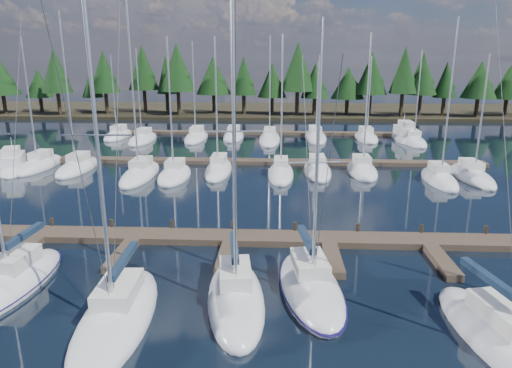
# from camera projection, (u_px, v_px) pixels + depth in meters

# --- Properties ---
(ground) EXTENTS (260.00, 260.00, 0.00)m
(ground) POSITION_uv_depth(u_px,v_px,m) (245.00, 188.00, 40.23)
(ground) COLOR black
(ground) RESTS_ON ground
(far_shore) EXTENTS (220.00, 30.00, 0.60)m
(far_shore) POSITION_uv_depth(u_px,v_px,m) (266.00, 111.00, 97.93)
(far_shore) COLOR #2A2517
(far_shore) RESTS_ON ground
(main_dock) EXTENTS (44.00, 6.13, 0.90)m
(main_dock) POSITION_uv_depth(u_px,v_px,m) (230.00, 241.00, 28.00)
(main_dock) COLOR #4C3D2F
(main_dock) RESTS_ON ground
(back_docks) EXTENTS (50.00, 21.80, 0.40)m
(back_docks) POSITION_uv_depth(u_px,v_px,m) (256.00, 145.00, 59.03)
(back_docks) COLOR #4C3D2F
(back_docks) RESTS_ON ground
(front_sailboat_1) EXTENTS (3.05, 8.17, 14.18)m
(front_sailboat_1) POSITION_uv_depth(u_px,v_px,m) (14.00, 281.00, 22.77)
(front_sailboat_1) COLOR silver
(front_sailboat_1) RESTS_ON ground
(front_sailboat_2) EXTENTS (3.29, 8.93, 15.00)m
(front_sailboat_2) POSITION_uv_depth(u_px,v_px,m) (117.00, 316.00, 19.70)
(front_sailboat_2) COLOR silver
(front_sailboat_2) RESTS_ON ground
(front_sailboat_3) EXTENTS (3.65, 8.41, 14.79)m
(front_sailboat_3) POSITION_uv_depth(u_px,v_px,m) (236.00, 297.00, 21.24)
(front_sailboat_3) COLOR silver
(front_sailboat_3) RESTS_ON ground
(front_sailboat_4) EXTENTS (4.02, 8.59, 12.00)m
(front_sailboat_4) POSITION_uv_depth(u_px,v_px,m) (311.00, 287.00, 22.25)
(front_sailboat_4) COLOR silver
(front_sailboat_4) RESTS_ON ground
(front_sailboat_5) EXTENTS (4.48, 9.44, 16.44)m
(front_sailboat_5) POSITION_uv_depth(u_px,v_px,m) (508.00, 342.00, 17.88)
(front_sailboat_5) COLOR silver
(front_sailboat_5) RESTS_ON ground
(back_sailboat_rows) EXTENTS (46.03, 32.93, 17.31)m
(back_sailboat_rows) POSITION_uv_depth(u_px,v_px,m) (251.00, 152.00, 54.78)
(back_sailboat_rows) COLOR silver
(back_sailboat_rows) RESTS_ON ground
(motor_yacht_left) EXTENTS (5.54, 8.35, 3.96)m
(motor_yacht_left) POSITION_uv_depth(u_px,v_px,m) (13.00, 166.00, 46.53)
(motor_yacht_left) COLOR silver
(motor_yacht_left) RESTS_ON ground
(motor_yacht_right) EXTENTS (3.20, 8.94, 4.43)m
(motor_yacht_right) POSITION_uv_depth(u_px,v_px,m) (404.00, 136.00, 64.11)
(motor_yacht_right) COLOR silver
(motor_yacht_right) RESTS_ON ground
(tree_line) EXTENTS (188.11, 11.76, 13.57)m
(tree_line) POSITION_uv_depth(u_px,v_px,m) (258.00, 77.00, 86.54)
(tree_line) COLOR black
(tree_line) RESTS_ON far_shore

